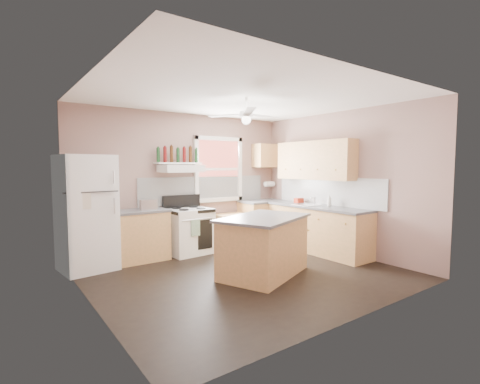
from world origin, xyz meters
TOP-DOWN VIEW (x-y plane):
  - floor at (0.00, 0.00)m, footprint 4.50×4.50m
  - ceiling at (0.00, 0.00)m, footprint 4.50×4.50m
  - wall_back at (0.00, 2.02)m, footprint 4.50×0.05m
  - wall_right at (2.27, 0.00)m, footprint 0.05×4.00m
  - wall_left at (-2.27, 0.00)m, footprint 0.05×4.00m
  - backsplash_back at (0.45, 1.99)m, footprint 2.90×0.03m
  - backsplash_right at (2.23, 0.30)m, footprint 0.03×2.60m
  - window_view at (0.75, 1.98)m, footprint 1.00×0.02m
  - window_frame at (0.75, 1.96)m, footprint 1.16×0.07m
  - refrigerator at (-1.95, 1.66)m, footprint 0.86×0.85m
  - base_cabinet_left at (-1.06, 1.70)m, footprint 0.90×0.60m
  - counter_left at (-1.06, 1.70)m, footprint 0.92×0.62m
  - toaster at (-0.93, 1.63)m, footprint 0.30×0.19m
  - stove at (-0.14, 1.62)m, footprint 0.84×0.69m
  - range_hood at (-0.23, 1.75)m, footprint 0.78×0.50m
  - bottle_shelf at (-0.23, 1.87)m, footprint 0.90×0.26m
  - cart at (0.91, 1.75)m, footprint 0.68×0.48m
  - base_cabinet_corner at (1.75, 1.70)m, footprint 1.00×0.60m
  - base_cabinet_right at (1.95, 0.30)m, footprint 0.60×2.20m
  - counter_corner at (1.75, 1.70)m, footprint 1.02×0.62m
  - counter_right at (1.94, 0.30)m, footprint 0.62×2.22m
  - sink at (1.94, 0.50)m, footprint 0.55×0.45m
  - faucet at (2.10, 0.50)m, footprint 0.03×0.03m
  - upper_cabinet_right at (2.08, 0.50)m, footprint 0.33×1.80m
  - upper_cabinet_corner at (1.95, 1.83)m, footprint 0.60×0.33m
  - paper_towel at (2.07, 1.86)m, footprint 0.26×0.12m
  - island at (0.19, -0.20)m, footprint 1.62×1.34m
  - island_top at (0.19, -0.20)m, footprint 1.72×1.44m
  - ceiling_fan_hub at (0.00, 0.00)m, footprint 0.20×0.20m
  - soap_bottle at (2.06, 0.09)m, footprint 0.12×0.12m
  - red_caddy at (2.05, 0.89)m, footprint 0.18×0.12m
  - wine_bottles at (-0.23, 1.87)m, footprint 0.86×0.06m

SIDE VIEW (x-z plane):
  - floor at x=0.00m, z-range 0.00..0.00m
  - cart at x=0.91m, z-range 0.00..0.66m
  - base_cabinet_left at x=-1.06m, z-range 0.00..0.86m
  - stove at x=-0.14m, z-range 0.00..0.86m
  - base_cabinet_corner at x=1.75m, z-range 0.00..0.86m
  - base_cabinet_right at x=1.95m, z-range 0.00..0.86m
  - island at x=0.19m, z-range 0.00..0.86m
  - counter_left at x=-1.06m, z-range 0.86..0.90m
  - counter_corner at x=1.75m, z-range 0.86..0.90m
  - counter_right at x=1.94m, z-range 0.86..0.90m
  - island_top at x=0.19m, z-range 0.86..0.90m
  - sink at x=1.94m, z-range 0.88..0.91m
  - refrigerator at x=-1.95m, z-range 0.00..1.85m
  - red_caddy at x=2.05m, z-range 0.90..1.00m
  - faucet at x=2.10m, z-range 0.90..1.04m
  - toaster at x=-0.93m, z-range 0.90..1.08m
  - soap_bottle at x=2.06m, z-range 0.90..1.12m
  - backsplash_back at x=0.45m, z-range 0.90..1.45m
  - backsplash_right at x=2.23m, z-range 0.90..1.45m
  - paper_towel at x=2.07m, z-range 1.19..1.31m
  - wall_back at x=0.00m, z-range 0.00..2.70m
  - wall_right at x=2.27m, z-range 0.00..2.70m
  - wall_left at x=-2.27m, z-range 0.00..2.70m
  - window_view at x=0.75m, z-range 1.00..2.20m
  - window_frame at x=0.75m, z-range 0.92..2.28m
  - range_hood at x=-0.23m, z-range 1.55..1.69m
  - bottle_shelf at x=-0.23m, z-range 1.71..1.73m
  - upper_cabinet_right at x=2.08m, z-range 1.40..2.16m
  - wine_bottles at x=-0.23m, z-range 1.72..2.03m
  - upper_cabinet_corner at x=1.95m, z-range 1.64..2.16m
  - ceiling_fan_hub at x=0.00m, z-range 2.41..2.49m
  - ceiling at x=0.00m, z-range 2.70..2.70m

